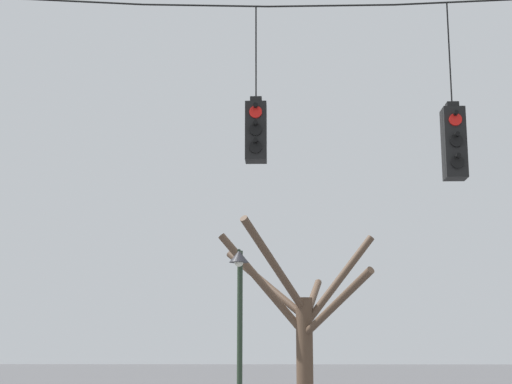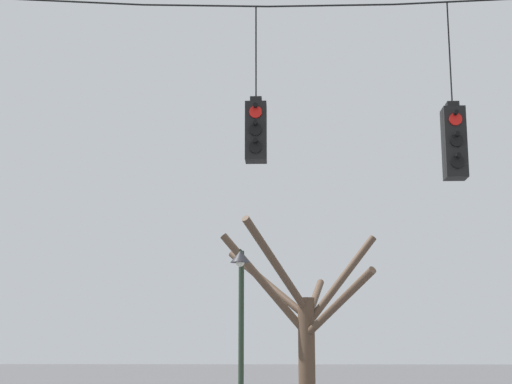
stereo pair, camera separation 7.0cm
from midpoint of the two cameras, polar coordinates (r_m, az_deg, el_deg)
name	(u,v)px [view 1 (the left image)]	position (r m, az deg, el deg)	size (l,w,h in m)	color
traffic_light_near_right_pole	(256,131)	(12.53, -0.16, 4.48)	(0.34, 0.46, 2.63)	black
traffic_light_near_left_pole	(454,142)	(12.76, 14.05, 3.55)	(0.34, 0.46, 2.96)	black
street_lamp	(239,307)	(17.05, -1.34, -8.38)	(0.42, 0.74, 4.35)	#233323
bare_tree	(300,323)	(21.75, 3.12, -9.49)	(4.40, 4.74, 5.53)	brown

